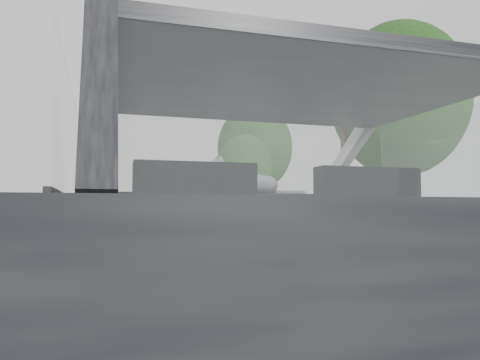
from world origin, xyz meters
TOP-DOWN VIEW (x-y plane):
  - subject_car at (0.00, 0.00)m, footprint 1.80×4.00m
  - dashboard at (0.00, 0.62)m, footprint 1.58×0.45m
  - driver_seat at (-0.40, -0.29)m, footprint 0.50×0.72m
  - passenger_seat at (0.40, -0.29)m, footprint 0.50×0.72m
  - steering_wheel at (-0.40, 0.33)m, footprint 0.36×0.36m
  - cat at (0.15, 0.59)m, footprint 0.55×0.28m
  - guardrail at (4.30, 10.00)m, footprint 0.05×90.00m
  - other_car at (-0.83, 22.19)m, footprint 2.36×4.75m
  - highway_sign at (7.07, 18.62)m, footprint 0.34×0.89m
  - utility_pole at (8.62, 14.48)m, footprint 0.26×0.26m
  - tree_1 at (11.22, 14.39)m, footprint 6.01×6.01m
  - tree_2 at (9.30, 30.21)m, footprint 4.95×4.95m
  - tree_3 at (12.39, 37.02)m, footprint 7.88×7.88m

SIDE VIEW (x-z plane):
  - guardrail at x=4.30m, z-range 0.42..0.74m
  - subject_car at x=0.00m, z-range 0.00..1.45m
  - other_car at x=-0.83m, z-range 0.00..1.50m
  - dashboard at x=0.00m, z-range 0.70..1.00m
  - driver_seat at x=-0.40m, z-range 0.67..1.09m
  - passenger_seat at x=0.40m, z-range 0.67..1.09m
  - steering_wheel at x=-0.40m, z-range 0.90..0.94m
  - cat at x=0.15m, z-range 0.96..1.20m
  - highway_sign at x=7.07m, z-range 0.00..2.25m
  - tree_2 at x=9.30m, z-range 0.00..6.33m
  - utility_pole at x=8.62m, z-range 0.00..7.27m
  - tree_1 at x=11.22m, z-range 0.00..8.63m
  - tree_3 at x=12.39m, z-range 0.00..10.14m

